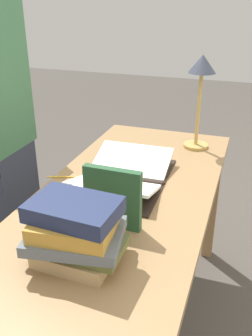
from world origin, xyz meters
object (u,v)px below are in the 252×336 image
Objects in this scene: book_standing_upright at (112,198)px; reading_lamp at (201,79)px; open_book at (123,175)px; book_stack_tall at (76,232)px; pencil at (64,177)px; person_reader at (0,143)px; coffee_mug at (83,197)px.

reading_lamp is at bearing 170.59° from book_standing_upright.
open_book is 1.75× the size of book_stack_tall.
open_book is 1.13× the size of reading_lamp.
book_stack_tall reaches higher than open_book.
book_stack_tall is 0.57m from pencil.
book_stack_tall is 2.12× the size of pencil.
book_standing_upright reaches higher than pencil.
person_reader is (0.39, -0.91, -0.30)m from reading_lamp.
book_standing_upright reaches higher than book_stack_tall.
pencil is (-0.48, -0.30, -0.10)m from book_stack_tall.
pencil is at bearing -136.14° from coffee_mug.
person_reader reaches higher than pencil.
book_stack_tall is 0.32m from coffee_mug.
book_stack_tall is 0.21m from book_standing_upright.
open_book is at bearing -97.70° from person_reader.
book_standing_upright is at bearing -10.32° from reading_lamp.
book_standing_upright is 0.18m from coffee_mug.
open_book is 3.70× the size of pencil.
coffee_mug reaches higher than open_book.
reading_lamp is (-0.48, 0.23, 0.33)m from open_book.
open_book is at bearing -165.70° from book_standing_upright.
person_reader is (-0.63, -0.73, -0.05)m from book_stack_tall.
reading_lamp is at bearing 138.62° from pencil.
person_reader reaches higher than reading_lamp.
coffee_mug is 0.26m from pencil.
reading_lamp reaches higher than pencil.
open_book is 2.43× the size of book_standing_upright.
book_standing_upright is at bearing -119.20° from person_reader.
book_standing_upright is 0.44m from pencil.
open_book is at bearing 164.47° from coffee_mug.
reading_lamp is (-0.82, 0.15, 0.24)m from book_standing_upright.
book_stack_tall is 1.07m from reading_lamp.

